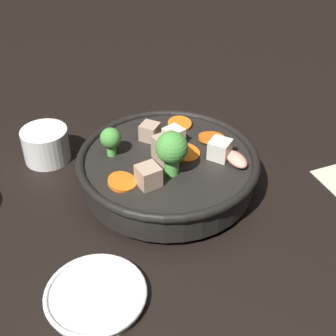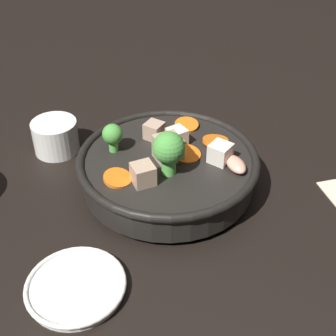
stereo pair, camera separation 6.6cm
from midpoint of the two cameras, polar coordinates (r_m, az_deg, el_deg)
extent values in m
plane|color=black|center=(0.68, -2.77, -2.46)|extent=(3.00, 3.00, 0.00)
cylinder|color=black|center=(0.68, -2.78, -2.13)|extent=(0.13, 0.13, 0.01)
cylinder|color=black|center=(0.66, -2.85, -0.40)|extent=(0.24, 0.24, 0.04)
torus|color=black|center=(0.65, -2.90, 1.06)|extent=(0.26, 0.26, 0.01)
cylinder|color=brown|center=(0.66, -2.87, 0.25)|extent=(0.23, 0.23, 0.02)
cylinder|color=orange|center=(0.61, -8.72, -1.83)|extent=(0.05, 0.05, 0.01)
cylinder|color=orange|center=(0.66, -0.81, 1.76)|extent=(0.06, 0.06, 0.01)
cylinder|color=orange|center=(0.72, -1.21, 5.25)|extent=(0.04, 0.04, 0.01)
cylinder|color=orange|center=(0.69, 2.57, 3.62)|extent=(0.05, 0.05, 0.01)
cylinder|color=#59B84C|center=(0.62, -3.02, 0.24)|extent=(0.02, 0.02, 0.03)
sphere|color=#47933D|center=(0.60, -3.10, 2.36)|extent=(0.04, 0.04, 0.04)
cylinder|color=#59B84C|center=(0.66, -9.76, 2.16)|extent=(0.01, 0.01, 0.02)
sphere|color=#47933D|center=(0.65, -9.93, 3.52)|extent=(0.03, 0.03, 0.03)
cube|color=tan|center=(0.60, -5.57, -1.08)|extent=(0.04, 0.04, 0.03)
cube|color=silver|center=(0.64, 3.45, 2.19)|extent=(0.04, 0.04, 0.03)
cube|color=silver|center=(0.67, -2.11, 3.80)|extent=(0.03, 0.03, 0.02)
cube|color=tan|center=(0.68, -5.00, 4.34)|extent=(0.03, 0.03, 0.02)
cube|color=tan|center=(0.64, -2.98, 2.32)|extent=(0.05, 0.05, 0.03)
ellipsoid|color=#EA9E84|center=(0.64, 5.44, 0.95)|extent=(0.05, 0.03, 0.01)
cylinder|color=white|center=(0.55, -12.31, -15.18)|extent=(0.11, 0.11, 0.01)
torus|color=white|center=(0.55, -12.38, -14.86)|extent=(0.12, 0.12, 0.01)
cylinder|color=white|center=(0.75, -17.11, 2.64)|extent=(0.07, 0.07, 0.05)
cylinder|color=brown|center=(0.75, -17.32, 3.63)|extent=(0.06, 0.06, 0.00)
camera|label=1|loc=(0.03, -92.86, -2.16)|focal=50.00mm
camera|label=2|loc=(0.03, 87.14, 2.16)|focal=50.00mm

